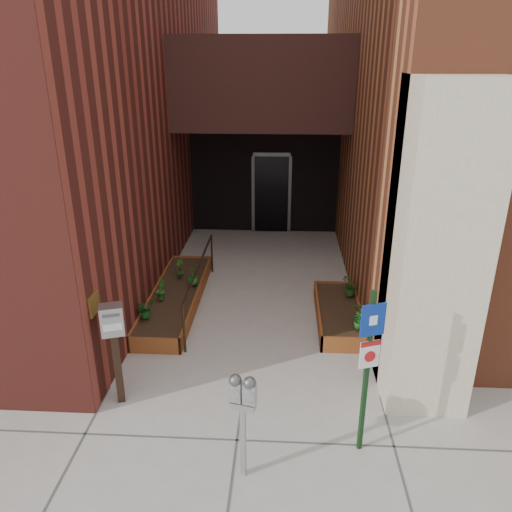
# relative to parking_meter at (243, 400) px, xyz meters

# --- Properties ---
(ground) EXTENTS (80.00, 80.00, 0.00)m
(ground) POSITION_rel_parking_meter_xyz_m (-0.13, 1.55, -1.07)
(ground) COLOR #9E9991
(ground) RESTS_ON ground
(architecture) EXTENTS (20.00, 14.60, 10.00)m
(architecture) POSITION_rel_parking_meter_xyz_m (-0.31, 8.44, 3.91)
(architecture) COLOR maroon
(architecture) RESTS_ON ground
(planter_left) EXTENTS (0.90, 3.60, 0.30)m
(planter_left) POSITION_rel_parking_meter_xyz_m (-1.68, 4.25, -0.94)
(planter_left) COLOR brown
(planter_left) RESTS_ON ground
(planter_right) EXTENTS (0.80, 2.20, 0.30)m
(planter_right) POSITION_rel_parking_meter_xyz_m (1.47, 3.75, -0.94)
(planter_right) COLOR brown
(planter_right) RESTS_ON ground
(handrail) EXTENTS (0.04, 3.34, 0.90)m
(handrail) POSITION_rel_parking_meter_xyz_m (-1.18, 4.20, -0.33)
(handrail) COLOR black
(handrail) RESTS_ON ground
(parking_meter) EXTENTS (0.32, 0.18, 1.39)m
(parking_meter) POSITION_rel_parking_meter_xyz_m (0.00, 0.00, 0.00)
(parking_meter) COLOR #99999B
(parking_meter) RESTS_ON ground
(sign_post) EXTENTS (0.29, 0.12, 2.21)m
(sign_post) POSITION_rel_parking_meter_xyz_m (1.43, 0.49, 0.28)
(sign_post) COLOR #123214
(sign_post) RESTS_ON ground
(payment_dropbox) EXTENTS (0.36, 0.31, 1.53)m
(payment_dropbox) POSITION_rel_parking_meter_xyz_m (-1.85, 1.25, 0.03)
(payment_dropbox) COLOR black
(payment_dropbox) RESTS_ON ground
(shrub_left_a) EXTENTS (0.43, 0.43, 0.34)m
(shrub_left_a) POSITION_rel_parking_meter_xyz_m (-1.98, 3.15, -0.60)
(shrub_left_a) COLOR #17501A
(shrub_left_a) RESTS_ON planter_left
(shrub_left_b) EXTENTS (0.25, 0.25, 0.38)m
(shrub_left_b) POSITION_rel_parking_meter_xyz_m (-1.88, 3.88, -0.59)
(shrub_left_b) COLOR #25631C
(shrub_left_b) RESTS_ON planter_left
(shrub_left_c) EXTENTS (0.28, 0.28, 0.38)m
(shrub_left_c) POSITION_rel_parking_meter_xyz_m (-1.38, 4.54, -0.58)
(shrub_left_c) COLOR #1E601B
(shrub_left_c) RESTS_ON planter_left
(shrub_left_d) EXTENTS (0.30, 0.30, 0.40)m
(shrub_left_d) POSITION_rel_parking_meter_xyz_m (-1.71, 4.89, -0.57)
(shrub_left_d) COLOR #285C1A
(shrub_left_d) RESTS_ON planter_left
(shrub_right_a) EXTENTS (0.23, 0.23, 0.30)m
(shrub_right_a) POSITION_rel_parking_meter_xyz_m (1.72, 2.97, -0.62)
(shrub_right_a) COLOR #1B5A19
(shrub_right_a) RESTS_ON planter_right
(shrub_right_b) EXTENTS (0.25, 0.25, 0.38)m
(shrub_right_b) POSITION_rel_parking_meter_xyz_m (1.72, 3.19, -0.59)
(shrub_right_b) COLOR #225719
(shrub_right_b) RESTS_ON planter_right
(shrub_right_c) EXTENTS (0.46, 0.46, 0.37)m
(shrub_right_c) POSITION_rel_parking_meter_xyz_m (1.72, 4.22, -0.59)
(shrub_right_c) COLOR #204E16
(shrub_right_c) RESTS_ON planter_right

